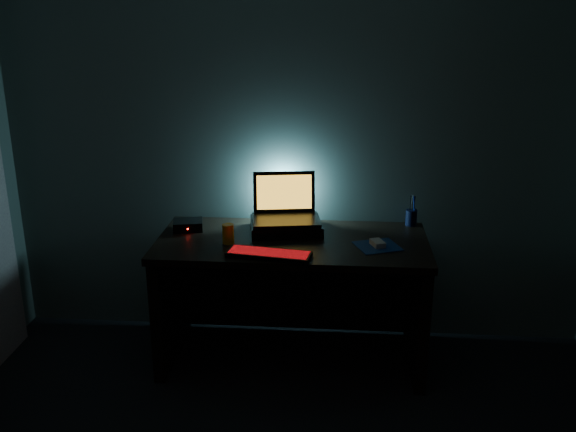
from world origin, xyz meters
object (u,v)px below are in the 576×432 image
object	(u,v)px
laptop	(285,209)
mouse	(378,243)
juice_glass	(228,234)
keyboard	(269,254)
router	(188,225)
pen_cup	(411,218)

from	to	relation	value
laptop	mouse	size ratio (longest dim) A/B	4.38
mouse	juice_glass	world-z (taller)	juice_glass
laptop	juice_glass	bearing A→B (deg)	-146.29
keyboard	laptop	bearing A→B (deg)	92.93
laptop	mouse	world-z (taller)	laptop
laptop	keyboard	bearing A→B (deg)	-105.07
laptop	juice_glass	xyz separation A→B (m)	(-0.29, -0.27, -0.07)
laptop	router	bearing A→B (deg)	177.92
laptop	pen_cup	xyz separation A→B (m)	(0.73, 0.11, -0.07)
juice_glass	router	bearing A→B (deg)	143.62
laptop	keyboard	distance (m)	0.46
keyboard	pen_cup	size ratio (longest dim) A/B	4.76
mouse	juice_glass	bearing A→B (deg)	159.88
mouse	keyboard	bearing A→B (deg)	177.60
juice_glass	router	world-z (taller)	juice_glass
keyboard	router	bearing A→B (deg)	152.52
router	pen_cup	bearing A→B (deg)	-4.28
juice_glass	mouse	bearing A→B (deg)	1.07
mouse	pen_cup	xyz separation A→B (m)	(0.21, 0.37, 0.03)
router	laptop	bearing A→B (deg)	-5.26
laptop	mouse	distance (m)	0.59
pen_cup	juice_glass	bearing A→B (deg)	-159.50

